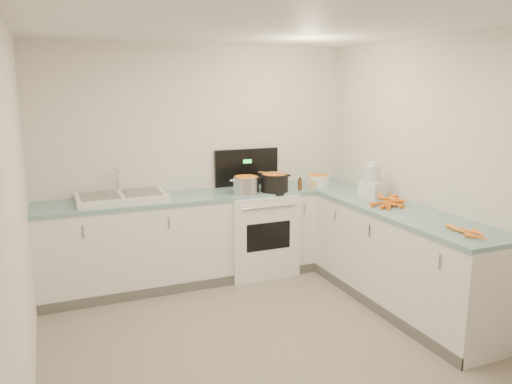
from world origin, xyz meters
name	(u,v)px	position (x,y,z in m)	size (l,w,h in m)	color
floor	(275,351)	(0.00, 0.00, 0.00)	(3.50, 4.00, 0.00)	gray
ceiling	(278,21)	(0.00, 0.00, 2.50)	(3.50, 4.00, 0.00)	silver
wall_back	(199,161)	(0.00, 2.00, 1.25)	(3.50, 2.50, 0.00)	silver
wall_front	(498,303)	(0.00, -2.00, 1.25)	(3.50, 2.50, 0.00)	silver
wall_left	(16,222)	(-1.75, 0.00, 1.25)	(4.00, 2.50, 0.00)	silver
wall_right	(457,180)	(1.75, 0.00, 1.25)	(4.00, 2.50, 0.00)	silver
counter_back	(209,236)	(0.00, 1.70, 0.47)	(3.50, 0.62, 0.94)	white
counter_right	(402,259)	(1.45, 0.30, 0.47)	(0.62, 2.20, 0.94)	white
stove	(256,230)	(0.55, 1.69, 0.47)	(0.76, 0.65, 1.36)	white
sink	(121,197)	(-0.90, 1.70, 0.98)	(0.86, 0.52, 0.31)	white
steel_pot	(246,186)	(0.37, 1.55, 1.02)	(0.28, 0.28, 0.20)	silver
black_pot	(274,184)	(0.70, 1.53, 1.03)	(0.30, 0.30, 0.21)	black
wooden_spoon	(274,173)	(0.70, 1.53, 1.14)	(0.02, 0.02, 0.36)	#AD7A47
mixing_bowl	(317,180)	(1.28, 1.62, 1.00)	(0.27, 0.27, 0.12)	white
extract_bottle	(300,185)	(0.98, 1.48, 1.00)	(0.05, 0.05, 0.12)	#593319
spice_jar	(312,185)	(1.14, 1.48, 0.99)	(0.06, 0.06, 0.10)	#E5B266
food_processor	(372,182)	(1.49, 0.88, 1.10)	(0.23, 0.26, 0.37)	white
carrot_pile	(391,201)	(1.46, 0.52, 0.98)	(0.40, 0.43, 0.08)	orange
peeled_carrots	(468,232)	(1.40, -0.51, 0.96)	(0.19, 0.42, 0.04)	orange
peelings	(100,196)	(-1.10, 1.68, 1.02)	(0.23, 0.23, 0.01)	tan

